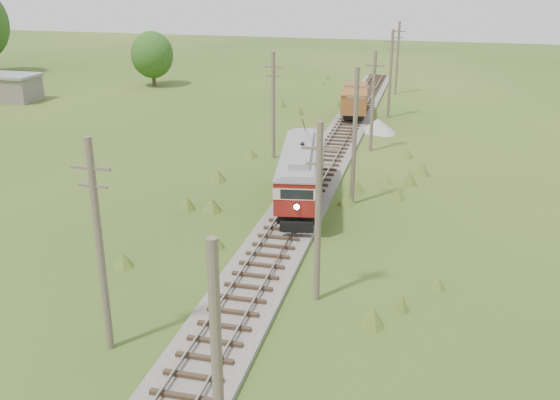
# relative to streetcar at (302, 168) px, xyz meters

# --- Properties ---
(railbed_main) EXTENTS (3.60, 96.00, 0.57)m
(railbed_main) POSITION_rel_streetcar_xyz_m (-0.00, 3.94, -2.33)
(railbed_main) COLOR #605B54
(railbed_main) RESTS_ON ground
(streetcar) EXTENTS (4.52, 11.85, 5.36)m
(streetcar) POSITION_rel_streetcar_xyz_m (0.00, 0.00, 0.00)
(streetcar) COLOR black
(streetcar) RESTS_ON ground
(gondola) EXTENTS (3.40, 8.05, 2.59)m
(gondola) POSITION_rel_streetcar_xyz_m (-0.00, 25.60, -0.56)
(gondola) COLOR black
(gondola) RESTS_ON ground
(gravel_pile) EXTENTS (3.41, 3.61, 1.24)m
(gravel_pile) POSITION_rel_streetcar_xyz_m (3.05, 20.67, -1.94)
(gravel_pile) COLOR gray
(gravel_pile) RESTS_ON ground
(utility_pole_r_1) EXTENTS (0.30, 0.30, 8.80)m
(utility_pole_r_1) POSITION_rel_streetcar_xyz_m (3.10, -25.06, 1.88)
(utility_pole_r_1) COLOR brown
(utility_pole_r_1) RESTS_ON ground
(utility_pole_r_2) EXTENTS (1.60, 0.30, 8.60)m
(utility_pole_r_2) POSITION_rel_streetcar_xyz_m (3.30, -12.06, 1.90)
(utility_pole_r_2) COLOR brown
(utility_pole_r_2) RESTS_ON ground
(utility_pole_r_3) EXTENTS (1.60, 0.30, 9.00)m
(utility_pole_r_3) POSITION_rel_streetcar_xyz_m (3.20, 0.94, 2.11)
(utility_pole_r_3) COLOR brown
(utility_pole_r_3) RESTS_ON ground
(utility_pole_r_4) EXTENTS (1.60, 0.30, 8.40)m
(utility_pole_r_4) POSITION_rel_streetcar_xyz_m (3.00, 13.94, 1.80)
(utility_pole_r_4) COLOR brown
(utility_pole_r_4) RESTS_ON ground
(utility_pole_r_5) EXTENTS (1.60, 0.30, 8.90)m
(utility_pole_r_5) POSITION_rel_streetcar_xyz_m (3.40, 26.94, 2.06)
(utility_pole_r_5) COLOR brown
(utility_pole_r_5) RESTS_ON ground
(utility_pole_r_6) EXTENTS (1.60, 0.30, 8.70)m
(utility_pole_r_6) POSITION_rel_streetcar_xyz_m (3.20, 39.94, 1.95)
(utility_pole_r_6) COLOR brown
(utility_pole_r_6) RESTS_ON ground
(utility_pole_l_a) EXTENTS (1.60, 0.30, 9.00)m
(utility_pole_l_a) POSITION_rel_streetcar_xyz_m (-4.20, -18.06, 2.11)
(utility_pole_l_a) COLOR brown
(utility_pole_l_a) RESTS_ON ground
(utility_pole_l_b) EXTENTS (1.60, 0.30, 8.60)m
(utility_pole_l_b) POSITION_rel_streetcar_xyz_m (-4.50, 9.94, 1.90)
(utility_pole_l_b) COLOR brown
(utility_pole_l_b) RESTS_ON ground
(tree_mid_a) EXTENTS (5.46, 5.46, 7.03)m
(tree_mid_a) POSITION_rel_streetcar_xyz_m (-28.00, 37.94, 1.50)
(tree_mid_a) COLOR #38281C
(tree_mid_a) RESTS_ON ground
(shed) EXTENTS (6.40, 4.40, 3.10)m
(shed) POSITION_rel_streetcar_xyz_m (-40.00, 24.94, -0.95)
(shed) COLOR slate
(shed) RESTS_ON ground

